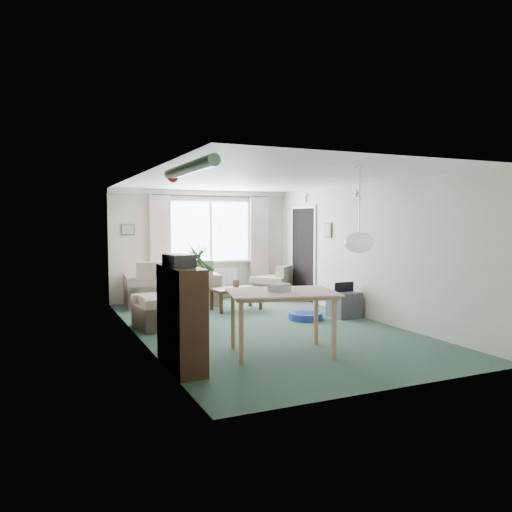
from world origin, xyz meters
name	(u,v)px	position (x,y,z in m)	size (l,w,h in m)	color
ground	(263,327)	(0.00, 0.00, 0.00)	(6.50, 6.50, 0.00)	#2A4636
window	(210,231)	(0.20, 3.23, 1.50)	(1.80, 0.03, 1.30)	white
curtain_rod	(211,196)	(0.20, 3.15, 2.27)	(2.60, 0.03, 0.03)	black
curtain_left	(160,243)	(-0.95, 3.13, 1.27)	(0.45, 0.08, 2.00)	beige
curtain_right	(259,241)	(1.35, 3.13, 1.27)	(0.45, 0.08, 2.00)	beige
radiator	(211,281)	(0.20, 3.19, 0.40)	(1.20, 0.10, 0.55)	white
doorway	(303,254)	(1.99, 2.20, 1.00)	(0.03, 0.95, 2.00)	black
pendant_lamp	(359,242)	(0.20, -2.30, 1.48)	(0.36, 0.36, 0.36)	white
tinsel_garland	(189,168)	(-1.92, -2.30, 2.28)	(1.60, 1.60, 0.12)	#196626
bauble_cluster_a	(306,195)	(1.30, 0.90, 2.22)	(0.20, 0.20, 0.20)	silver
bauble_cluster_b	(358,192)	(1.60, -0.30, 2.22)	(0.20, 0.20, 0.20)	silver
wall_picture_back	(128,230)	(-1.60, 3.23, 1.55)	(0.28, 0.03, 0.22)	brown
wall_picture_right	(328,230)	(1.98, 1.20, 1.55)	(0.03, 0.24, 0.30)	brown
sofa	(172,282)	(-0.81, 2.75, 0.47)	(1.87, 0.99, 0.93)	#BBA58D
armchair_corner	(272,282)	(1.48, 2.73, 0.36)	(0.81, 0.77, 0.73)	beige
armchair_left	(162,304)	(-1.50, 0.69, 0.38)	(0.85, 0.81, 0.76)	#B6AF89
coffee_table	(236,299)	(0.19, 1.67, 0.21)	(0.95, 0.53, 0.43)	black
photo_frame	(236,284)	(0.18, 1.65, 0.51)	(0.12, 0.02, 0.16)	brown
bookshelf	(181,318)	(-1.84, -1.67, 0.61)	(0.33, 0.99, 1.21)	black
hifi_box	(179,260)	(-1.84, -1.62, 1.28)	(0.28, 0.35, 0.14)	#323336
houseplant	(197,284)	(-0.96, 0.50, 0.70)	(0.60, 0.60, 1.41)	#1E591F
dining_table	(281,323)	(-0.45, -1.53, 0.40)	(1.28, 0.86, 0.80)	tan
gift_box	(279,288)	(-0.48, -1.53, 0.86)	(0.25, 0.18, 0.12)	#B2B4BE
tv_cube	(344,304)	(1.70, 0.21, 0.23)	(0.46, 0.51, 0.46)	#323337
pet_bed	(305,316)	(0.96, 0.30, 0.06)	(0.61, 0.61, 0.12)	navy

